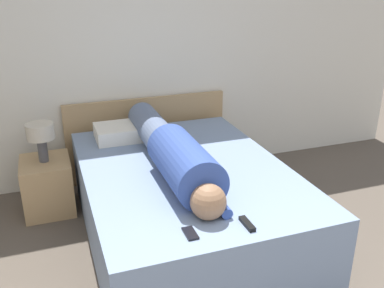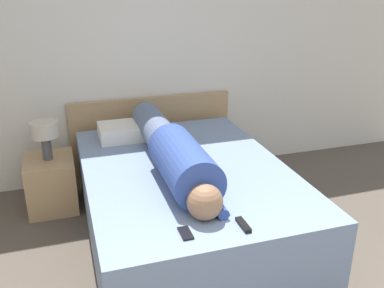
% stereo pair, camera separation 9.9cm
% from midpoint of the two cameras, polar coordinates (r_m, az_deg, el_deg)
% --- Properties ---
extents(wall_back, '(5.95, 0.06, 2.60)m').
position_cam_midpoint_polar(wall_back, '(4.17, -5.54, 12.77)').
color(wall_back, silver).
rests_on(wall_back, ground_plane).
extents(bed, '(1.49, 2.09, 0.59)m').
position_cam_midpoint_polar(bed, '(3.36, 0.04, -7.71)').
color(bed, '#7589A8').
rests_on(bed, ground_plane).
extents(headboard, '(1.61, 0.04, 0.82)m').
position_cam_midpoint_polar(headboard, '(4.34, -4.66, 0.97)').
color(headboard, tan).
rests_on(headboard, ground_plane).
extents(nightstand, '(0.41, 0.47, 0.46)m').
position_cam_midpoint_polar(nightstand, '(3.95, -17.54, -5.01)').
color(nightstand, tan).
rests_on(nightstand, ground_plane).
extents(table_lamp, '(0.23, 0.23, 0.34)m').
position_cam_midpoint_polar(table_lamp, '(3.77, -18.34, 1.47)').
color(table_lamp, '#4C4C51').
rests_on(table_lamp, nightstand).
extents(person_lying, '(0.33, 1.79, 0.33)m').
position_cam_midpoint_polar(person_lying, '(3.13, -1.62, -1.02)').
color(person_lying, '#936B4C').
rests_on(person_lying, bed).
extents(pillow_near_headboard, '(0.51, 0.35, 0.12)m').
position_cam_midpoint_polar(pillow_near_headboard, '(3.82, -7.74, 1.74)').
color(pillow_near_headboard, silver).
rests_on(pillow_near_headboard, bed).
extents(tv_remote, '(0.04, 0.15, 0.02)m').
position_cam_midpoint_polar(tv_remote, '(2.53, 7.99, -10.63)').
color(tv_remote, black).
rests_on(tv_remote, bed).
extents(cell_phone, '(0.06, 0.13, 0.01)m').
position_cam_midpoint_polar(cell_phone, '(2.44, 0.31, -11.82)').
color(cell_phone, black).
rests_on(cell_phone, bed).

